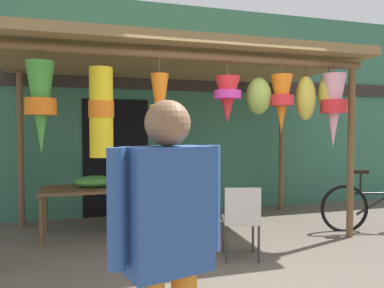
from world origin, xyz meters
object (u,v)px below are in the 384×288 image
Objects in this scene: display_table at (90,192)px; customer_foreground at (168,239)px; wicker_basket_by_table at (174,222)px; flower_heap_on_table at (96,181)px; parked_bicycle at (379,207)px; folding_chair at (241,216)px.

display_table is 3.72m from customer_foreground.
wicker_basket_by_table is 3.80m from customer_foreground.
flower_heap_on_table is 0.35× the size of customer_foreground.
parked_bicycle is 4.68m from customer_foreground.
wicker_basket_by_table is at bearing 75.86° from customer_foreground.
customer_foreground reaches higher than flower_heap_on_table.
folding_chair reaches higher than display_table.
customer_foreground is (0.29, -3.69, 0.35)m from display_table.
display_table is 2.25m from folding_chair.
customer_foreground is (0.21, -3.71, 0.20)m from flower_heap_on_table.
customer_foreground reaches higher than parked_bicycle.
wicker_basket_by_table is (1.11, -0.12, -0.63)m from flower_heap_on_table.
customer_foreground is at bearing -85.45° from display_table.
folding_chair is at bearing -73.57° from wicker_basket_by_table.
parked_bicycle reaches higher than wicker_basket_by_table.
folding_chair reaches higher than flower_heap_on_table.
parked_bicycle is (3.99, -1.02, -0.40)m from flower_heap_on_table.
flower_heap_on_table is 3.73m from customer_foreground.
folding_chair is at bearing -167.08° from parked_bicycle.
display_table is at bearing -163.90° from flower_heap_on_table.
wicker_basket_by_table is (-0.43, 1.46, -0.39)m from folding_chair.
display_table is 2.31× the size of flower_heap_on_table.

